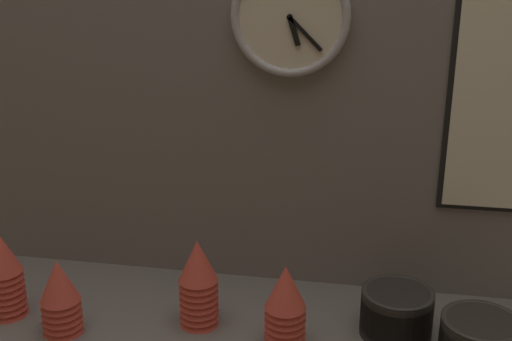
% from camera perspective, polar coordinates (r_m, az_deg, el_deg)
% --- Properties ---
extents(ground_plane, '(1.60, 0.56, 0.04)m').
position_cam_1_polar(ground_plane, '(1.50, -0.62, -14.66)').
color(ground_plane, slate).
extents(wall_tiled_back, '(1.60, 0.03, 1.05)m').
position_cam_1_polar(wall_tiled_back, '(1.54, 1.20, 8.19)').
color(wall_tiled_back, slate).
rests_on(wall_tiled_back, ground_plane).
extents(cup_stack_far_left, '(0.09, 0.09, 0.21)m').
position_cam_1_polar(cup_stack_far_left, '(1.61, -21.52, -8.59)').
color(cup_stack_far_left, '#DB4C3D').
rests_on(cup_stack_far_left, ground_plane).
extents(cup_stack_center_right, '(0.09, 0.09, 0.19)m').
position_cam_1_polar(cup_stack_center_right, '(1.39, 2.62, -12.02)').
color(cup_stack_center_right, '#DB4C3D').
rests_on(cup_stack_center_right, ground_plane).
extents(cup_stack_center, '(0.09, 0.09, 0.21)m').
position_cam_1_polar(cup_stack_center, '(1.47, -5.14, -9.92)').
color(cup_stack_center, '#DB4C3D').
rests_on(cup_stack_center, ground_plane).
extents(cup_stack_left, '(0.09, 0.09, 0.18)m').
position_cam_1_polar(cup_stack_left, '(1.51, -17.02, -10.68)').
color(cup_stack_left, '#DB4C3D').
rests_on(cup_stack_left, ground_plane).
extents(bowl_stack_right, '(0.16, 0.16, 0.11)m').
position_cam_1_polar(bowl_stack_right, '(1.49, 12.39, -12.15)').
color(bowl_stack_right, black).
rests_on(bowl_stack_right, ground_plane).
extents(wall_clock, '(0.27, 0.03, 0.27)m').
position_cam_1_polar(wall_clock, '(1.48, 3.06, 13.49)').
color(wall_clock, beige).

